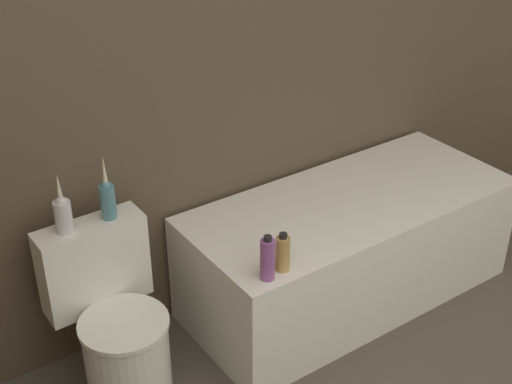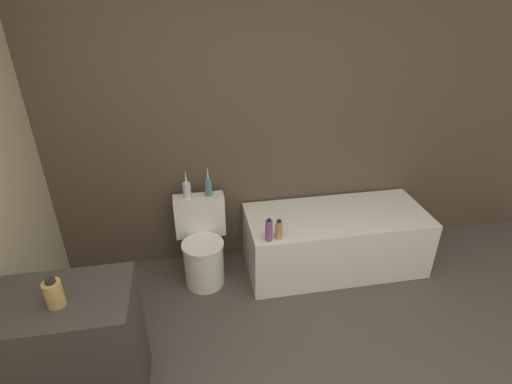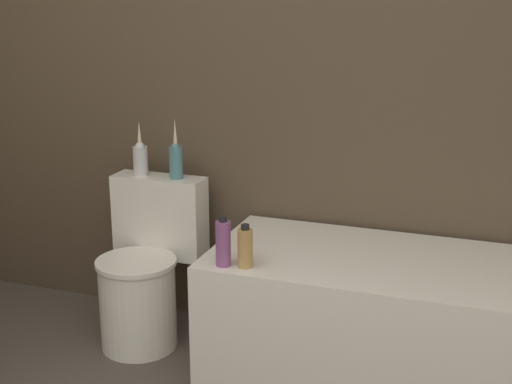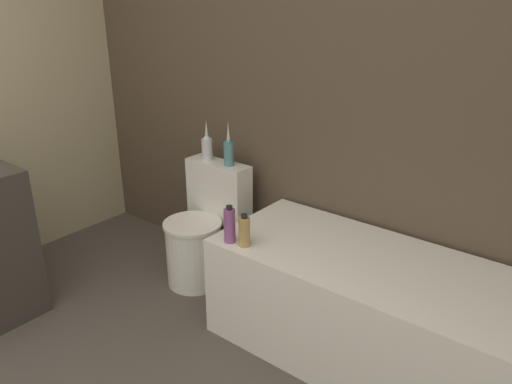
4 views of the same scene
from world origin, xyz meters
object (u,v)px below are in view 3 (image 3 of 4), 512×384
object	(u,v)px
toilet	(145,273)
shampoo_bottle_tall	(223,243)
bathtub	(409,327)
vase_silver	(176,159)
vase_gold	(140,157)
shampoo_bottle_short	(245,248)

from	to	relation	value
toilet	shampoo_bottle_tall	world-z (taller)	shampoo_bottle_tall
bathtub	vase_silver	size ratio (longest dim) A/B	5.80
vase_gold	bathtub	bearing A→B (deg)	-9.30
bathtub	vase_gold	distance (m)	1.42
vase_silver	shampoo_bottle_tall	bearing A→B (deg)	-48.54
toilet	shampoo_bottle_tall	xyz separation A→B (m)	(0.52, -0.32, 0.32)
toilet	shampoo_bottle_tall	bearing A→B (deg)	-31.69
shampoo_bottle_tall	bathtub	bearing A→B (deg)	21.97
bathtub	vase_gold	bearing A→B (deg)	170.70
shampoo_bottle_tall	toilet	bearing A→B (deg)	148.31
toilet	vase_gold	size ratio (longest dim) A/B	2.92
shampoo_bottle_short	vase_gold	bearing A→B (deg)	145.74
vase_silver	bathtub	bearing A→B (deg)	-10.67
bathtub	toilet	distance (m)	1.20
bathtub	toilet	xyz separation A→B (m)	(-1.20, 0.05, 0.04)
vase_gold	shampoo_bottle_tall	distance (m)	0.80
vase_gold	shampoo_bottle_short	xyz separation A→B (m)	(0.70, -0.47, -0.19)
bathtub	shampoo_bottle_tall	bearing A→B (deg)	-158.03
bathtub	vase_silver	distance (m)	1.26
vase_silver	shampoo_bottle_short	distance (m)	0.72
toilet	shampoo_bottle_tall	distance (m)	0.69
vase_gold	shampoo_bottle_short	world-z (taller)	vase_gold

